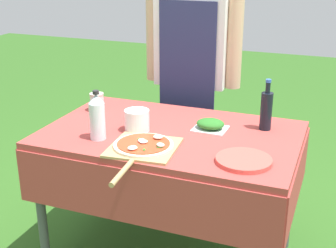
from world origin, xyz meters
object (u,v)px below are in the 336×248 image
object	(u,v)px
herb_container	(210,124)
mixing_tub	(137,120)
plate_stack	(244,160)
water_bottle	(97,116)
person_cook	(192,61)
prep_table	(171,149)
sauce_jar	(97,103)
pizza_on_peel	(143,147)
oil_bottle	(266,110)

from	to	relation	value
herb_container	mixing_tub	xyz separation A→B (m)	(-0.35, -0.16, 0.03)
herb_container	plate_stack	world-z (taller)	herb_container
water_bottle	herb_container	xyz separation A→B (m)	(0.49, 0.33, -0.09)
person_cook	herb_container	size ratio (longest dim) A/B	9.62
water_bottle	mixing_tub	size ratio (longest dim) A/B	1.94
plate_stack	person_cook	bearing A→B (deg)	120.91
prep_table	sauce_jar	size ratio (longest dim) A/B	12.53
pizza_on_peel	herb_container	distance (m)	0.44
pizza_on_peel	oil_bottle	bearing A→B (deg)	39.40
person_cook	plate_stack	bearing A→B (deg)	121.52
person_cook	mixing_tub	bearing A→B (deg)	86.76
prep_table	water_bottle	xyz separation A→B (m)	(-0.31, -0.22, 0.22)
herb_container	plate_stack	xyz separation A→B (m)	(0.26, -0.34, -0.02)
person_cook	mixing_tub	world-z (taller)	person_cook
mixing_tub	sauce_jar	size ratio (longest dim) A/B	1.22
prep_table	person_cook	distance (m)	0.78
sauce_jar	person_cook	bearing A→B (deg)	53.13
prep_table	water_bottle	world-z (taller)	water_bottle
pizza_on_peel	mixing_tub	xyz separation A→B (m)	(-0.13, 0.22, 0.04)
pizza_on_peel	water_bottle	size ratio (longest dim) A/B	2.26
prep_table	herb_container	world-z (taller)	herb_container
pizza_on_peel	plate_stack	bearing A→B (deg)	-0.66
prep_table	pizza_on_peel	xyz separation A→B (m)	(-0.04, -0.27, 0.11)
oil_bottle	mixing_tub	bearing A→B (deg)	-156.92
water_bottle	sauce_jar	distance (m)	0.45
prep_table	sauce_jar	distance (m)	0.57
person_cook	water_bottle	world-z (taller)	person_cook
water_bottle	mixing_tub	bearing A→B (deg)	51.48
pizza_on_peel	water_bottle	distance (m)	0.29
herb_container	sauce_jar	distance (m)	0.71
water_bottle	herb_container	bearing A→B (deg)	33.98
pizza_on_peel	water_bottle	world-z (taller)	water_bottle
prep_table	mixing_tub	size ratio (longest dim) A/B	10.23
water_bottle	herb_container	distance (m)	0.60
oil_bottle	plate_stack	xyz separation A→B (m)	(-0.01, -0.45, -0.10)
prep_table	pizza_on_peel	world-z (taller)	pizza_on_peel
oil_bottle	herb_container	distance (m)	0.30
prep_table	plate_stack	bearing A→B (deg)	-28.03
pizza_on_peel	sauce_jar	xyz separation A→B (m)	(-0.49, 0.43, 0.03)
person_cook	pizza_on_peel	world-z (taller)	person_cook
person_cook	sauce_jar	xyz separation A→B (m)	(-0.41, -0.54, -0.17)
person_cook	herb_container	world-z (taller)	person_cook
person_cook	oil_bottle	xyz separation A→B (m)	(0.57, -0.49, -0.11)
prep_table	herb_container	xyz separation A→B (m)	(0.18, 0.11, 0.12)
oil_bottle	plate_stack	world-z (taller)	oil_bottle
herb_container	water_bottle	bearing A→B (deg)	-146.02
plate_stack	pizza_on_peel	bearing A→B (deg)	-175.62
plate_stack	prep_table	bearing A→B (deg)	151.97
prep_table	sauce_jar	bearing A→B (deg)	163.35
oil_bottle	mixing_tub	world-z (taller)	oil_bottle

